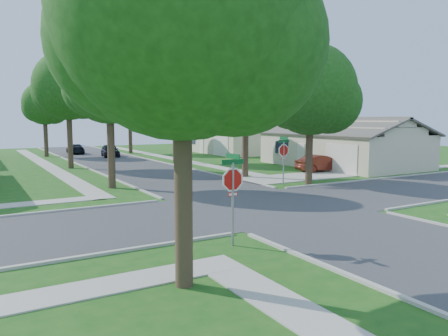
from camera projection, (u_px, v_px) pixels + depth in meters
ground at (266, 206)px, 20.49m from camera, size 100.00×100.00×0.00m
road_ns at (266, 206)px, 20.49m from camera, size 7.00×100.00×0.02m
sidewalk_ne at (168, 158)px, 45.85m from camera, size 1.20×40.00×0.04m
sidewalk_nw at (44, 164)px, 39.74m from camera, size 1.20×40.00×0.04m
driveway at (298, 177)px, 30.54m from camera, size 8.80×3.60×0.05m
stop_sign_sw at (233, 183)px, 13.88m from camera, size 1.05×0.80×2.98m
stop_sign_ne at (284, 152)px, 26.65m from camera, size 1.05×0.80×2.98m
tree_e_near at (246, 96)px, 29.97m from camera, size 4.97×4.80×8.28m
tree_e_mid at (175, 95)px, 40.20m from camera, size 5.59×5.40×9.21m
tree_e_far at (130, 103)px, 51.38m from camera, size 5.17×5.00×8.72m
tree_w_near at (110, 83)px, 25.20m from camera, size 5.38×5.20×8.97m
tree_w_mid at (69, 89)px, 35.46m from camera, size 5.80×5.60×9.56m
tree_w_far at (45, 105)px, 46.71m from camera, size 4.76×4.60×8.04m
tree_sw_corner at (184, 24)px, 10.06m from camera, size 6.21×6.00×9.55m
tree_ne_corner at (311, 94)px, 26.66m from camera, size 5.80×5.60×8.66m
house_ne_near at (342, 149)px, 37.78m from camera, size 8.42×13.60×4.23m
house_ne_far at (233, 140)px, 53.22m from camera, size 8.42×13.60×4.23m
car_driveway at (321, 163)px, 33.65m from camera, size 4.12×1.90×1.31m
car_curb_east at (110, 150)px, 47.00m from camera, size 2.15×4.24×1.38m
car_curb_west at (75, 149)px, 50.96m from camera, size 1.76×4.04×1.15m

